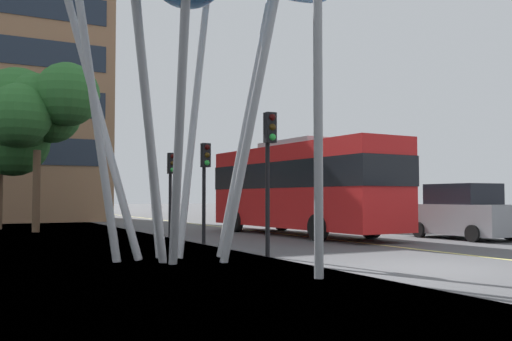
{
  "coord_description": "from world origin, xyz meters",
  "views": [
    {
      "loc": [
        -9.25,
        -9.46,
        1.57
      ],
      "look_at": [
        -0.06,
        8.31,
        2.5
      ],
      "focal_mm": 40.03,
      "sensor_mm": 36.0,
      "label": 1
    }
  ],
  "objects_px": {
    "red_bus": "(300,184)",
    "street_lamp": "(329,0)",
    "traffic_light_island_mid": "(171,176)",
    "car_parked_far": "(360,207)",
    "traffic_light_kerb_near": "(269,152)",
    "car_parked_mid": "(463,213)",
    "traffic_light_kerb_far": "(205,171)",
    "car_side_street": "(299,207)"
  },
  "relations": [
    {
      "from": "car_parked_mid",
      "to": "car_parked_far",
      "type": "height_order",
      "value": "car_parked_far"
    },
    {
      "from": "car_parked_far",
      "to": "street_lamp",
      "type": "height_order",
      "value": "street_lamp"
    },
    {
      "from": "traffic_light_kerb_far",
      "to": "street_lamp",
      "type": "xyz_separation_m",
      "value": [
        -0.82,
        -8.47,
        3.04
      ]
    },
    {
      "from": "traffic_light_kerb_near",
      "to": "street_lamp",
      "type": "relative_size",
      "value": 0.43
    },
    {
      "from": "car_parked_mid",
      "to": "car_side_street",
      "type": "bearing_deg",
      "value": 88.22
    },
    {
      "from": "traffic_light_kerb_far",
      "to": "car_parked_far",
      "type": "relative_size",
      "value": 0.83
    },
    {
      "from": "traffic_light_kerb_near",
      "to": "car_side_street",
      "type": "relative_size",
      "value": 0.86
    },
    {
      "from": "traffic_light_kerb_near",
      "to": "car_parked_mid",
      "type": "xyz_separation_m",
      "value": [
        9.58,
        2.35,
        -1.78
      ]
    },
    {
      "from": "red_bus",
      "to": "car_parked_mid",
      "type": "distance_m",
      "value": 6.4
    },
    {
      "from": "traffic_light_kerb_far",
      "to": "car_side_street",
      "type": "height_order",
      "value": "traffic_light_kerb_far"
    },
    {
      "from": "traffic_light_kerb_far",
      "to": "car_parked_mid",
      "type": "xyz_separation_m",
      "value": [
        9.53,
        -2.23,
        -1.48
      ]
    },
    {
      "from": "traffic_light_island_mid",
      "to": "car_parked_mid",
      "type": "bearing_deg",
      "value": -29.9
    },
    {
      "from": "car_parked_mid",
      "to": "street_lamp",
      "type": "xyz_separation_m",
      "value": [
        -10.35,
        -6.25,
        4.52
      ]
    },
    {
      "from": "car_side_street",
      "to": "car_parked_mid",
      "type": "bearing_deg",
      "value": -91.78
    },
    {
      "from": "car_side_street",
      "to": "traffic_light_kerb_near",
      "type": "bearing_deg",
      "value": -124.22
    },
    {
      "from": "red_bus",
      "to": "traffic_light_island_mid",
      "type": "relative_size",
      "value": 3.31
    },
    {
      "from": "traffic_light_island_mid",
      "to": "street_lamp",
      "type": "height_order",
      "value": "street_lamp"
    },
    {
      "from": "red_bus",
      "to": "car_parked_mid",
      "type": "relative_size",
      "value": 2.55
    },
    {
      "from": "red_bus",
      "to": "street_lamp",
      "type": "bearing_deg",
      "value": -118.93
    },
    {
      "from": "traffic_light_island_mid",
      "to": "street_lamp",
      "type": "xyz_separation_m",
      "value": [
        -0.76,
        -11.76,
        3.11
      ]
    },
    {
      "from": "red_bus",
      "to": "car_parked_far",
      "type": "distance_m",
      "value": 5.13
    },
    {
      "from": "traffic_light_kerb_near",
      "to": "car_parked_mid",
      "type": "relative_size",
      "value": 0.9
    },
    {
      "from": "red_bus",
      "to": "car_parked_mid",
      "type": "height_order",
      "value": "red_bus"
    },
    {
      "from": "car_parked_mid",
      "to": "traffic_light_kerb_far",
      "type": "bearing_deg",
      "value": 166.84
    },
    {
      "from": "car_parked_mid",
      "to": "street_lamp",
      "type": "relative_size",
      "value": 0.48
    },
    {
      "from": "traffic_light_island_mid",
      "to": "car_parked_mid",
      "type": "xyz_separation_m",
      "value": [
        9.59,
        -5.52,
        -1.41
      ]
    },
    {
      "from": "red_bus",
      "to": "traffic_light_kerb_near",
      "type": "relative_size",
      "value": 2.85
    },
    {
      "from": "car_parked_far",
      "to": "car_side_street",
      "type": "xyz_separation_m",
      "value": [
        0.18,
        5.81,
        -0.06
      ]
    },
    {
      "from": "traffic_light_kerb_near",
      "to": "traffic_light_kerb_far",
      "type": "distance_m",
      "value": 4.59
    },
    {
      "from": "red_bus",
      "to": "car_parked_far",
      "type": "height_order",
      "value": "red_bus"
    },
    {
      "from": "traffic_light_kerb_far",
      "to": "car_side_street",
      "type": "bearing_deg",
      "value": 45.47
    },
    {
      "from": "traffic_light_kerb_near",
      "to": "car_parked_mid",
      "type": "distance_m",
      "value": 10.02
    },
    {
      "from": "traffic_light_island_mid",
      "to": "car_parked_far",
      "type": "xyz_separation_m",
      "value": [
        9.8,
        0.98,
        -1.29
      ]
    },
    {
      "from": "traffic_light_island_mid",
      "to": "car_side_street",
      "type": "height_order",
      "value": "traffic_light_island_mid"
    },
    {
      "from": "street_lamp",
      "to": "car_parked_far",
      "type": "bearing_deg",
      "value": 50.37
    },
    {
      "from": "red_bus",
      "to": "street_lamp",
      "type": "relative_size",
      "value": 1.23
    },
    {
      "from": "car_parked_mid",
      "to": "car_parked_far",
      "type": "bearing_deg",
      "value": 88.19
    },
    {
      "from": "traffic_light_island_mid",
      "to": "car_parked_mid",
      "type": "relative_size",
      "value": 0.77
    },
    {
      "from": "car_parked_far",
      "to": "street_lamp",
      "type": "relative_size",
      "value": 0.46
    },
    {
      "from": "traffic_light_island_mid",
      "to": "red_bus",
      "type": "bearing_deg",
      "value": -11.17
    },
    {
      "from": "car_parked_far",
      "to": "street_lamp",
      "type": "distance_m",
      "value": 17.12
    },
    {
      "from": "red_bus",
      "to": "traffic_light_island_mid",
      "type": "bearing_deg",
      "value": 168.83
    }
  ]
}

